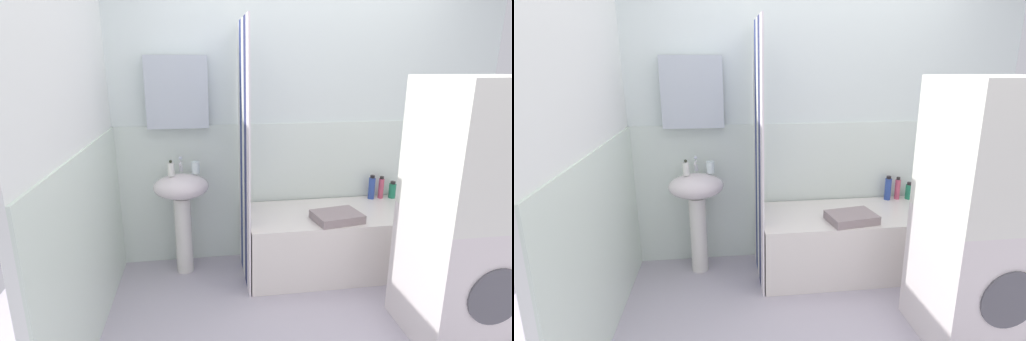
% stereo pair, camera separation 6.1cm
% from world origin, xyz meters
% --- Properties ---
extents(wall_back_tiled, '(3.60, 0.18, 2.40)m').
position_xyz_m(wall_back_tiled, '(-0.06, 1.26, 1.14)').
color(wall_back_tiled, white).
rests_on(wall_back_tiled, ground_plane).
extents(wall_left_tiled, '(0.07, 1.81, 2.40)m').
position_xyz_m(wall_left_tiled, '(-1.57, 0.34, 1.12)').
color(wall_left_tiled, white).
rests_on(wall_left_tiled, ground_plane).
extents(sink, '(0.44, 0.34, 0.84)m').
position_xyz_m(sink, '(-1.02, 1.03, 0.62)').
color(sink, silver).
rests_on(sink, ground_plane).
extents(faucet, '(0.03, 0.12, 0.12)m').
position_xyz_m(faucet, '(-1.02, 1.11, 0.90)').
color(faucet, silver).
rests_on(faucet, sink).
extents(soap_dispenser, '(0.05, 0.05, 0.13)m').
position_xyz_m(soap_dispenser, '(-1.08, 1.01, 0.90)').
color(soap_dispenser, white).
rests_on(soap_dispenser, sink).
extents(toothbrush_cup, '(0.07, 0.07, 0.09)m').
position_xyz_m(toothbrush_cup, '(-0.90, 1.06, 0.89)').
color(toothbrush_cup, silver).
rests_on(toothbrush_cup, sink).
extents(bathtub, '(1.47, 0.67, 0.51)m').
position_xyz_m(bathtub, '(0.22, 0.89, 0.26)').
color(bathtub, white).
rests_on(bathtub, ground_plane).
extents(shower_curtain, '(0.01, 0.67, 2.00)m').
position_xyz_m(shower_curtain, '(-0.53, 0.89, 1.00)').
color(shower_curtain, white).
rests_on(shower_curtain, ground_plane).
extents(conditioner_bottle, '(0.06, 0.06, 0.16)m').
position_xyz_m(conditioner_bottle, '(0.86, 1.15, 0.58)').
color(conditioner_bottle, '#21805A').
rests_on(conditioner_bottle, bathtub).
extents(body_wash_bottle, '(0.05, 0.05, 0.20)m').
position_xyz_m(body_wash_bottle, '(0.75, 1.16, 0.61)').
color(body_wash_bottle, '#CA4C67').
rests_on(body_wash_bottle, bathtub).
extents(shampoo_bottle, '(0.06, 0.06, 0.22)m').
position_xyz_m(shampoo_bottle, '(0.66, 1.15, 0.61)').
color(shampoo_bottle, '#2F4A9D').
rests_on(shampoo_bottle, bathtub).
extents(towel_folded, '(0.39, 0.31, 0.07)m').
position_xyz_m(towel_folded, '(0.18, 0.71, 0.54)').
color(towel_folded, gray).
rests_on(towel_folded, bathtub).
extents(washer_dryer_stack, '(0.63, 0.61, 1.63)m').
position_xyz_m(washer_dryer_stack, '(0.73, -0.01, 0.81)').
color(washer_dryer_stack, silver).
rests_on(washer_dryer_stack, ground_plane).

